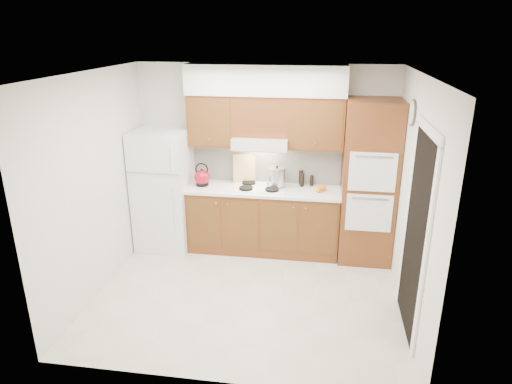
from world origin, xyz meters
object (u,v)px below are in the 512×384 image
oven_cabinet (369,183)px  stock_pot (277,177)px  fridge (164,190)px  kettle (202,177)px

oven_cabinet → stock_pot: size_ratio=8.91×
stock_pot → fridge: bearing=-175.2°
fridge → kettle: 0.59m
kettle → oven_cabinet: bearing=13.7°
fridge → kettle: fridge is taller
oven_cabinet → stock_pot: bearing=175.5°
kettle → stock_pot: size_ratio=0.89×
kettle → stock_pot: 1.05m
oven_cabinet → kettle: oven_cabinet is taller
kettle → stock_pot: stock_pot is taller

